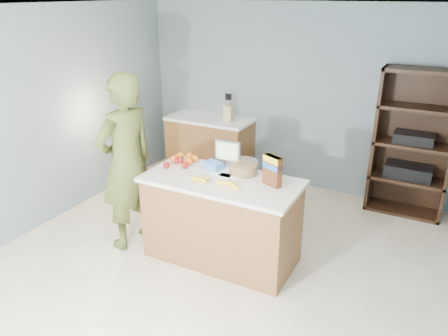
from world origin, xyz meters
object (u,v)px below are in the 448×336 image
at_px(cereal_box, 273,169).
at_px(tv, 228,152).
at_px(person, 126,163).
at_px(shelving_unit, 413,146).
at_px(counter_peninsula, 222,223).

bearing_deg(cereal_box, tv, 158.73).
bearing_deg(cereal_box, person, -169.64).
distance_m(shelving_unit, cereal_box, 2.23).
relative_size(counter_peninsula, person, 0.82).
height_order(counter_peninsula, shelving_unit, shelving_unit).
xyz_separation_m(counter_peninsula, tv, (-0.10, 0.32, 0.64)).
bearing_deg(counter_peninsula, cereal_box, 10.59).
bearing_deg(shelving_unit, tv, -133.67).
distance_m(tv, cereal_box, 0.63).
height_order(shelving_unit, tv, shelving_unit).
bearing_deg(tv, shelving_unit, 46.33).
bearing_deg(shelving_unit, person, -139.07).
distance_m(shelving_unit, person, 3.41).
xyz_separation_m(counter_peninsula, shelving_unit, (1.55, 2.05, 0.45)).
distance_m(person, tv, 1.06).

